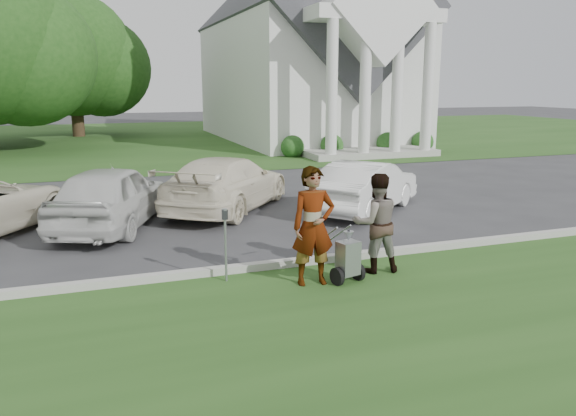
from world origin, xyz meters
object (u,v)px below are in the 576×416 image
person_left (313,227)px  car_b (111,196)px  tree_back (73,61)px  car_d (366,186)px  car_c (227,183)px  church (306,38)px  striping_cart (347,259)px  parking_meter_near (225,236)px  person_right (376,224)px

person_left → car_b: size_ratio=0.45×
tree_back → car_d: 27.07m
tree_back → car_c: (4.00, -24.29, -4.01)m
church → car_d: bearing=-106.5°
tree_back → person_left: bearing=-82.5°
car_d → striping_cart: bearing=110.4°
church → car_c: (-9.01, -17.42, -5.22)m
church → parking_meter_near: size_ratio=18.73×
striping_cart → parking_meter_near: bearing=144.8°
car_c → car_d: (3.43, -1.43, -0.04)m
person_right → tree_back: bearing=-71.4°
person_left → car_d: 5.82m
church → tree_back: size_ratio=2.51×
person_right → striping_cart: bearing=35.9°
tree_back → church: bearing=-27.8°
person_right → car_d: person_right is taller
parking_meter_near → car_b: bearing=110.0°
parking_meter_near → car_c: car_c is taller
tree_back → car_b: tree_back is taller
church → person_right: size_ratio=13.48×
car_d → tree_back: bearing=-23.2°
striping_cart → car_d: size_ratio=0.28×
car_c → car_d: car_c is taller
church → striping_cart: size_ratio=21.30×
person_left → car_d: person_left is taller
car_b → striping_cart: bearing=146.0°
car_d → parking_meter_near: bearing=91.4°
car_b → car_c: car_b is taller
person_left → car_b: 5.97m
tree_back → striping_cart: size_ratio=8.50×
tree_back → person_left: 30.91m
striping_cart → car_d: (2.83, 4.84, 0.25)m
car_c → parking_meter_near: bearing=113.9°
church → parking_meter_near: church is taller
parking_meter_near → car_c: (1.34, 5.54, -0.09)m
person_left → car_c: (-0.02, 6.13, -0.28)m
tree_back → person_right: size_ratio=5.38×
person_left → person_right: size_ratio=1.12×
person_left → car_c: bearing=95.2°
tree_back → parking_meter_near: 30.20m
parking_meter_near → car_c: 5.70m
person_right → car_b: (-4.32, 4.91, -0.14)m
car_c → tree_back: bearing=-43.1°
striping_cart → car_c: bearing=81.0°
tree_back → parking_meter_near: tree_back is taller
person_left → parking_meter_near: 1.50m
striping_cart → person_right: bearing=12.9°
church → person_right: 25.06m
car_b → person_right: bearing=153.1°
striping_cart → tree_back: bearing=84.2°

